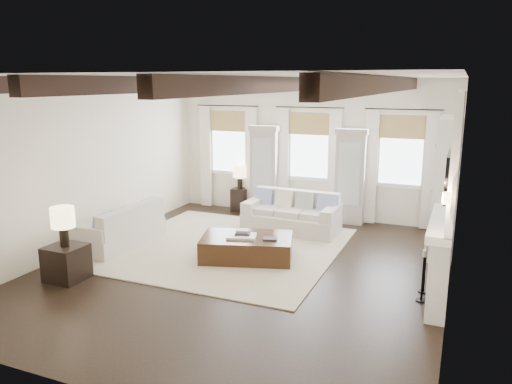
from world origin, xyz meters
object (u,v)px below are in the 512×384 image
at_px(sofa_back, 292,216).
at_px(sofa_left, 122,229).
at_px(side_table_front, 67,263).
at_px(ottoman, 247,248).
at_px(side_table_back, 240,199).

xyz_separation_m(sofa_back, sofa_left, (-2.74, -2.17, -0.01)).
bearing_deg(sofa_left, side_table_front, -81.66).
bearing_deg(sofa_left, ottoman, 5.57).
relative_size(sofa_back, side_table_back, 3.63).
relative_size(ottoman, side_table_back, 2.89).
xyz_separation_m(sofa_back, side_table_back, (-1.75, 1.18, -0.06)).
distance_m(sofa_back, ottoman, 1.94).
bearing_deg(side_table_back, sofa_left, -106.45).
relative_size(sofa_left, side_table_back, 3.46).
xyz_separation_m(sofa_back, ottoman, (-0.20, -1.92, -0.13)).
relative_size(sofa_back, ottoman, 1.26).
bearing_deg(side_table_front, sofa_back, 57.57).
height_order(side_table_front, side_table_back, side_table_front).
height_order(sofa_back, ottoman, sofa_back).
distance_m(side_table_front, side_table_back, 5.14).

